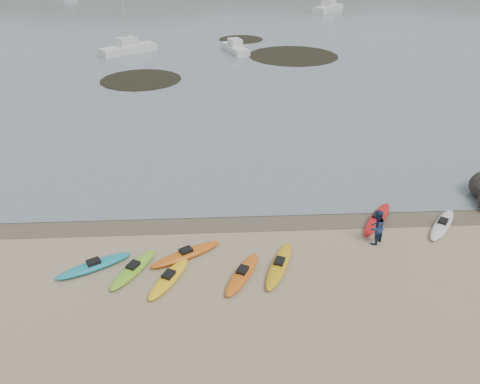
{
  "coord_description": "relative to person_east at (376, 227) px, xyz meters",
  "views": [
    {
      "loc": [
        -1.09,
        -20.49,
        12.92
      ],
      "look_at": [
        0.0,
        0.0,
        1.5
      ],
      "focal_mm": 35.0,
      "sensor_mm": 36.0,
      "label": 1
    }
  ],
  "objects": [
    {
      "name": "far_hills",
      "position": [
        33.15,
        196.59,
        -16.82
      ],
      "size": [
        550.0,
        135.0,
        80.0
      ],
      "color": "#384235",
      "rests_on": "ground"
    },
    {
      "name": "moored_boats",
      "position": [
        1.46,
        81.74,
        -0.35
      ],
      "size": [
        100.36,
        79.09,
        1.15
      ],
      "color": "silver",
      "rests_on": "ground"
    },
    {
      "name": "wet_sand",
      "position": [
        -6.23,
        2.32,
        -0.88
      ],
      "size": [
        60.0,
        60.0,
        0.0
      ],
      "primitive_type": "plane",
      "color": "brown",
      "rests_on": "ground"
    },
    {
      "name": "kelp_mats",
      "position": [
        -3.96,
        37.21,
        -0.86
      ],
      "size": [
        26.18,
        26.6,
        0.04
      ],
      "color": "black",
      "rests_on": "water"
    },
    {
      "name": "kayaks",
      "position": [
        -5.94,
        -0.78,
        -0.72
      ],
      "size": [
        19.6,
        7.32,
        0.34
      ],
      "color": "#80CB28",
      "rests_on": "ground"
    },
    {
      "name": "ground",
      "position": [
        -6.23,
        2.62,
        -0.89
      ],
      "size": [
        600.0,
        600.0,
        0.0
      ],
      "primitive_type": "plane",
      "color": "tan",
      "rests_on": "ground"
    },
    {
      "name": "person_east",
      "position": [
        0.0,
        0.0,
        0.0
      ],
      "size": [
        1.09,
        1.07,
        1.77
      ],
      "primitive_type": "imported",
      "rotation": [
        0.0,
        0.0,
        3.86
      ],
      "color": "navy",
      "rests_on": "ground"
    }
  ]
}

